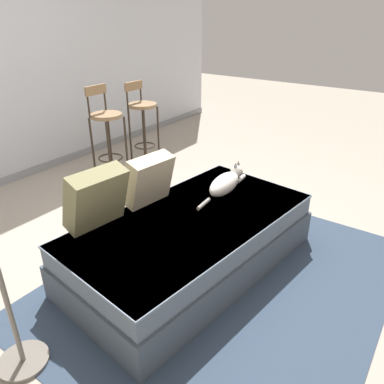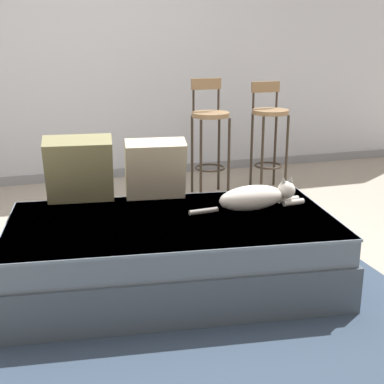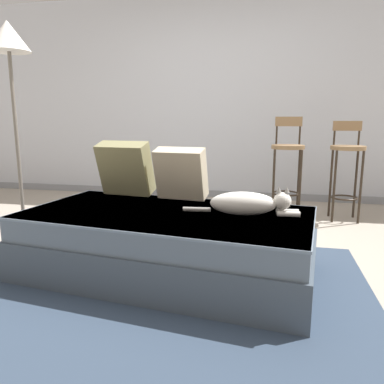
# 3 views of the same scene
# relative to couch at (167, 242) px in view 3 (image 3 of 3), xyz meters

# --- Properties ---
(ground_plane) EXTENTS (16.00, 16.00, 0.00)m
(ground_plane) POSITION_rel_couch_xyz_m (0.00, 0.40, -0.22)
(ground_plane) COLOR #A89E8E
(ground_plane) RESTS_ON ground
(wall_back_panel) EXTENTS (8.00, 0.10, 2.60)m
(wall_back_panel) POSITION_rel_couch_xyz_m (0.00, 2.65, 1.08)
(wall_back_panel) COLOR silver
(wall_back_panel) RESTS_ON ground
(wall_baseboard_trim) EXTENTS (8.00, 0.02, 0.09)m
(wall_baseboard_trim) POSITION_rel_couch_xyz_m (0.00, 2.60, -0.17)
(wall_baseboard_trim) COLOR gray
(wall_baseboard_trim) RESTS_ON ground
(area_rug) EXTENTS (2.59, 2.10, 0.01)m
(area_rug) POSITION_rel_couch_xyz_m (0.00, -0.30, -0.21)
(area_rug) COLOR #334256
(area_rug) RESTS_ON ground
(couch) EXTENTS (2.00, 1.23, 0.43)m
(couch) POSITION_rel_couch_xyz_m (0.00, 0.00, 0.00)
(couch) COLOR #44505B
(couch) RESTS_ON ground
(throw_pillow_corner) EXTENTS (0.44, 0.31, 0.43)m
(throw_pillow_corner) POSITION_rel_couch_xyz_m (-0.47, 0.46, 0.43)
(throw_pillow_corner) COLOR #847F56
(throw_pillow_corner) RESTS_ON couch
(throw_pillow_middle) EXTENTS (0.40, 0.27, 0.40)m
(throw_pillow_middle) POSITION_rel_couch_xyz_m (0.00, 0.40, 0.41)
(throw_pillow_middle) COLOR beige
(throw_pillow_middle) RESTS_ON couch
(cat) EXTENTS (0.75, 0.21, 0.19)m
(cat) POSITION_rel_couch_xyz_m (0.53, 0.02, 0.29)
(cat) COLOR white
(cat) RESTS_ON couch
(bar_stool_near_window) EXTENTS (0.34, 0.34, 1.06)m
(bar_stool_near_window) POSITION_rel_couch_xyz_m (0.82, 1.74, 0.40)
(bar_stool_near_window) COLOR #2D2319
(bar_stool_near_window) RESTS_ON ground
(bar_stool_by_doorway) EXTENTS (0.34, 0.34, 1.01)m
(bar_stool_by_doorway) POSITION_rel_couch_xyz_m (1.41, 1.74, 0.40)
(bar_stool_by_doorway) COLOR #2D2319
(bar_stool_by_doorway) RESTS_ON ground
(floor_lamp) EXTENTS (0.32, 0.32, 1.74)m
(floor_lamp) POSITION_rel_couch_xyz_m (-1.27, 0.26, 1.26)
(floor_lamp) COLOR slate
(floor_lamp) RESTS_ON ground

